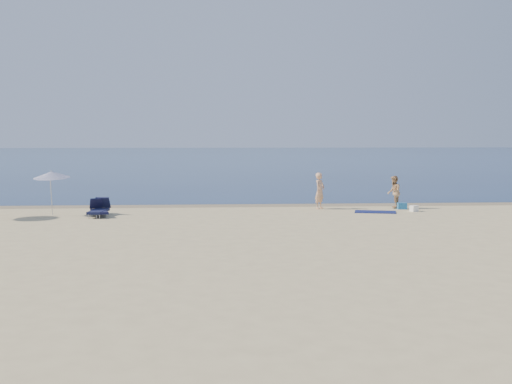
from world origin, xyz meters
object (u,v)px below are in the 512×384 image
person_left (320,191)px  blue_cooler (402,206)px  umbrella_near (52,175)px  person_right (394,192)px

person_left → blue_cooler: (4.04, -0.42, -0.74)m
person_left → umbrella_near: umbrella_near is taller
person_left → blue_cooler: size_ratio=4.05×
person_right → umbrella_near: (-16.33, -1.58, 1.03)m
blue_cooler → umbrella_near: bearing=-172.2°
blue_cooler → person_right: bearing=135.2°
blue_cooler → umbrella_near: umbrella_near is taller
person_left → person_right: size_ratio=1.10×
person_right → person_left: bearing=-76.0°
person_left → blue_cooler: bearing=-57.7°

